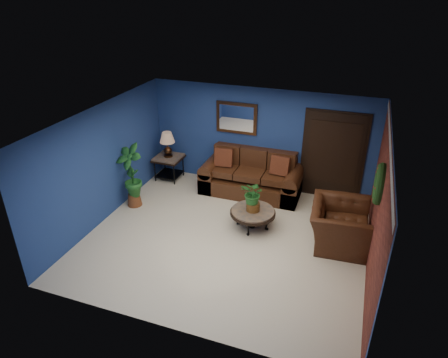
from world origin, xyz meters
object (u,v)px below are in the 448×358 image
(table_lamp, at_px, (167,141))
(side_chair, at_px, (259,174))
(coffee_table, at_px, (253,213))
(armchair, at_px, (339,225))
(end_table, at_px, (169,161))
(sofa, at_px, (252,178))

(table_lamp, bearing_deg, side_chair, 1.56)
(coffee_table, relative_size, table_lamp, 1.51)
(coffee_table, bearing_deg, armchair, 1.10)
(coffee_table, bearing_deg, side_chair, 100.15)
(armchair, bearing_deg, table_lamp, 68.46)
(end_table, distance_m, side_chair, 2.42)
(sofa, distance_m, end_table, 2.24)
(armchair, bearing_deg, sofa, 52.60)
(table_lamp, xyz_separation_m, side_chair, (2.42, 0.07, -0.54))
(coffee_table, relative_size, side_chair, 1.07)
(table_lamp, bearing_deg, sofa, 1.03)
(coffee_table, bearing_deg, end_table, 151.23)
(table_lamp, relative_size, armchair, 0.49)
(sofa, relative_size, coffee_table, 2.49)
(end_table, height_order, table_lamp, table_lamp)
(sofa, relative_size, side_chair, 2.68)
(end_table, relative_size, armchair, 0.54)
(sofa, height_order, armchair, sofa)
(end_table, bearing_deg, armchair, -17.99)
(table_lamp, distance_m, armchair, 4.72)
(side_chair, bearing_deg, coffee_table, -79.71)
(side_chair, bearing_deg, armchair, -36.47)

